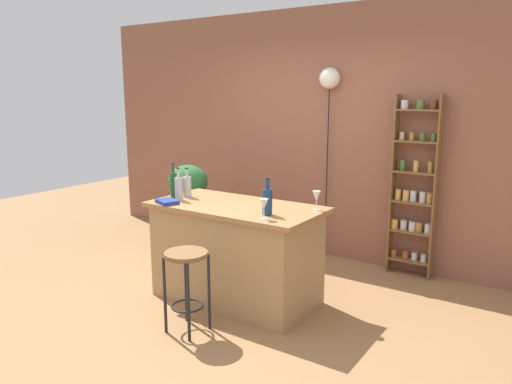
{
  "coord_description": "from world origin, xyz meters",
  "views": [
    {
      "loc": [
        2.5,
        -3.11,
        1.88
      ],
      "look_at": [
        0.05,
        0.55,
        0.97
      ],
      "focal_mm": 34.25,
      "sensor_mm": 36.0,
      "label": 1
    }
  ],
  "objects_px": {
    "wine_glass_left": "(317,196)",
    "bottle_soda_blue": "(174,185)",
    "bar_stool": "(186,272)",
    "pendant_globe_light": "(330,80)",
    "cookbook": "(167,202)",
    "plant_stool": "(190,241)",
    "bottle_olive_oil": "(179,188)",
    "bottle_vinegar": "(267,201)",
    "bottle_sauce_amber": "(187,186)",
    "potted_plant": "(188,189)",
    "wine_glass_center": "(264,205)",
    "spice_shelf": "(414,188)"
  },
  "relations": [
    {
      "from": "cookbook",
      "to": "plant_stool",
      "type": "bearing_deg",
      "value": 143.66
    },
    {
      "from": "spice_shelf",
      "to": "wine_glass_left",
      "type": "xyz_separation_m",
      "value": [
        -0.45,
        -1.28,
        0.08
      ]
    },
    {
      "from": "bar_stool",
      "to": "plant_stool",
      "type": "distance_m",
      "value": 1.85
    },
    {
      "from": "wine_glass_left",
      "to": "bottle_soda_blue",
      "type": "bearing_deg",
      "value": -166.32
    },
    {
      "from": "bottle_sauce_amber",
      "to": "wine_glass_left",
      "type": "height_order",
      "value": "bottle_sauce_amber"
    },
    {
      "from": "cookbook",
      "to": "bottle_sauce_amber",
      "type": "bearing_deg",
      "value": 118.3
    },
    {
      "from": "bar_stool",
      "to": "plant_stool",
      "type": "xyz_separation_m",
      "value": [
        -1.19,
        1.38,
        -0.3
      ]
    },
    {
      "from": "bottle_soda_blue",
      "to": "pendant_globe_light",
      "type": "xyz_separation_m",
      "value": [
        0.8,
        1.64,
        0.98
      ]
    },
    {
      "from": "spice_shelf",
      "to": "wine_glass_left",
      "type": "distance_m",
      "value": 1.36
    },
    {
      "from": "bottle_soda_blue",
      "to": "plant_stool",
      "type": "bearing_deg",
      "value": 123.37
    },
    {
      "from": "plant_stool",
      "to": "potted_plant",
      "type": "xyz_separation_m",
      "value": [
        0.0,
        -0.0,
        0.61
      ]
    },
    {
      "from": "bottle_olive_oil",
      "to": "cookbook",
      "type": "height_order",
      "value": "bottle_olive_oil"
    },
    {
      "from": "plant_stool",
      "to": "wine_glass_left",
      "type": "height_order",
      "value": "wine_glass_left"
    },
    {
      "from": "spice_shelf",
      "to": "pendant_globe_light",
      "type": "bearing_deg",
      "value": 178.0
    },
    {
      "from": "wine_glass_center",
      "to": "plant_stool",
      "type": "bearing_deg",
      "value": 150.09
    },
    {
      "from": "plant_stool",
      "to": "potted_plant",
      "type": "bearing_deg",
      "value": -90.0
    },
    {
      "from": "bottle_olive_oil",
      "to": "wine_glass_center",
      "type": "height_order",
      "value": "bottle_olive_oil"
    },
    {
      "from": "bottle_olive_oil",
      "to": "bottle_vinegar",
      "type": "height_order",
      "value": "bottle_vinegar"
    },
    {
      "from": "potted_plant",
      "to": "wine_glass_center",
      "type": "bearing_deg",
      "value": -29.91
    },
    {
      "from": "bottle_vinegar",
      "to": "bottle_sauce_amber",
      "type": "xyz_separation_m",
      "value": [
        -1.01,
        0.16,
        -0.01
      ]
    },
    {
      "from": "bottle_olive_oil",
      "to": "pendant_globe_light",
      "type": "bearing_deg",
      "value": 67.44
    },
    {
      "from": "wine_glass_left",
      "to": "bottle_sauce_amber",
      "type": "bearing_deg",
      "value": -170.32
    },
    {
      "from": "cookbook",
      "to": "pendant_globe_light",
      "type": "distance_m",
      "value": 2.25
    },
    {
      "from": "spice_shelf",
      "to": "pendant_globe_light",
      "type": "height_order",
      "value": "pendant_globe_light"
    },
    {
      "from": "bottle_olive_oil",
      "to": "bar_stool",
      "type": "bearing_deg",
      "value": -44.26
    },
    {
      "from": "spice_shelf",
      "to": "bottle_vinegar",
      "type": "xyz_separation_m",
      "value": [
        -0.71,
        -1.65,
        0.08
      ]
    },
    {
      "from": "bottle_olive_oil",
      "to": "bottle_soda_blue",
      "type": "bearing_deg",
      "value": 157.56
    },
    {
      "from": "bar_stool",
      "to": "bottle_soda_blue",
      "type": "bearing_deg",
      "value": 138.29
    },
    {
      "from": "wine_glass_center",
      "to": "pendant_globe_light",
      "type": "xyz_separation_m",
      "value": [
        -0.33,
        1.82,
        0.99
      ]
    },
    {
      "from": "bottle_olive_oil",
      "to": "spice_shelf",
      "type": "bearing_deg",
      "value": 44.27
    },
    {
      "from": "spice_shelf",
      "to": "bottle_olive_oil",
      "type": "bearing_deg",
      "value": -135.73
    },
    {
      "from": "potted_plant",
      "to": "wine_glass_left",
      "type": "bearing_deg",
      "value": -13.29
    },
    {
      "from": "wine_glass_left",
      "to": "cookbook",
      "type": "xyz_separation_m",
      "value": [
        -1.23,
        -0.53,
        -0.1
      ]
    },
    {
      "from": "wine_glass_left",
      "to": "cookbook",
      "type": "relative_size",
      "value": 0.78
    },
    {
      "from": "plant_stool",
      "to": "bottle_olive_oil",
      "type": "xyz_separation_m",
      "value": [
        0.6,
        -0.8,
        0.82
      ]
    },
    {
      "from": "wine_glass_center",
      "to": "wine_glass_left",
      "type": "bearing_deg",
      "value": 67.89
    },
    {
      "from": "potted_plant",
      "to": "pendant_globe_light",
      "type": "distance_m",
      "value": 1.98
    },
    {
      "from": "wine_glass_center",
      "to": "pendant_globe_light",
      "type": "relative_size",
      "value": 0.08
    },
    {
      "from": "spice_shelf",
      "to": "potted_plant",
      "type": "height_order",
      "value": "spice_shelf"
    },
    {
      "from": "cookbook",
      "to": "pendant_globe_light",
      "type": "bearing_deg",
      "value": 90.87
    },
    {
      "from": "bar_stool",
      "to": "bottle_vinegar",
      "type": "height_order",
      "value": "bottle_vinegar"
    },
    {
      "from": "pendant_globe_light",
      "to": "cookbook",
      "type": "bearing_deg",
      "value": -110.57
    },
    {
      "from": "bottle_soda_blue",
      "to": "bar_stool",
      "type": "bearing_deg",
      "value": -41.71
    },
    {
      "from": "spice_shelf",
      "to": "bottle_olive_oil",
      "type": "relative_size",
      "value": 6.05
    },
    {
      "from": "potted_plant",
      "to": "wine_glass_left",
      "type": "height_order",
      "value": "potted_plant"
    },
    {
      "from": "bottle_soda_blue",
      "to": "wine_glass_center",
      "type": "relative_size",
      "value": 2.07
    },
    {
      "from": "potted_plant",
      "to": "wine_glass_left",
      "type": "relative_size",
      "value": 4.24
    },
    {
      "from": "plant_stool",
      "to": "cookbook",
      "type": "distance_m",
      "value": 1.35
    },
    {
      "from": "wine_glass_left",
      "to": "wine_glass_center",
      "type": "relative_size",
      "value": 1.0
    },
    {
      "from": "bottle_soda_blue",
      "to": "cookbook",
      "type": "height_order",
      "value": "bottle_soda_blue"
    }
  ]
}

